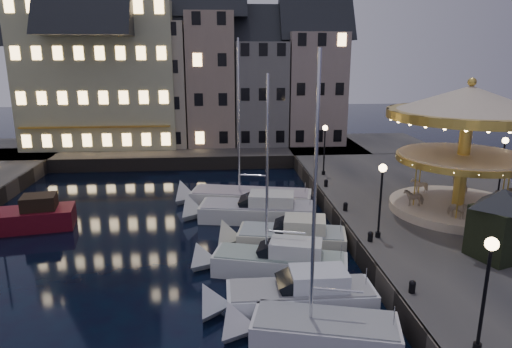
{
  "coord_description": "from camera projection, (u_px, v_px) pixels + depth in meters",
  "views": [
    {
      "loc": [
        -1.42,
        -21.86,
        11.16
      ],
      "look_at": [
        1.0,
        8.0,
        3.2
      ],
      "focal_mm": 32.0,
      "sensor_mm": 36.0,
      "label": 1
    }
  ],
  "objects": [
    {
      "name": "quaywall_n",
      "position": [
        173.0,
        164.0,
        44.59
      ],
      "size": [
        48.0,
        0.15,
        1.3
      ],
      "primitive_type": "cube",
      "color": "#47423A",
      "rests_on": "ground"
    },
    {
      "name": "red_fishing_boat",
      "position": [
        19.0,
        219.0,
        29.64
      ],
      "size": [
        7.42,
        3.68,
        5.83
      ],
      "color": "#5D0B19",
      "rests_on": "ground"
    },
    {
      "name": "hotel_corner",
      "position": [
        102.0,
        66.0,
        49.32
      ],
      "size": [
        17.6,
        9.0,
        16.8
      ],
      "color": "#BEC094",
      "rests_on": "quay_north"
    },
    {
      "name": "streetlamp_c",
      "position": [
        325.0,
        143.0,
        37.53
      ],
      "size": [
        0.44,
        0.44,
        4.17
      ],
      "color": "black",
      "rests_on": "quay_east"
    },
    {
      "name": "motorboat_d",
      "position": [
        284.0,
        238.0,
        26.79
      ],
      "size": [
        7.38,
        3.69,
        2.15
      ],
      "color": "beige",
      "rests_on": "ground"
    },
    {
      "name": "streetlamp_b",
      "position": [
        381.0,
        190.0,
        24.52
      ],
      "size": [
        0.44,
        0.44,
        4.17
      ],
      "color": "black",
      "rests_on": "quay_east"
    },
    {
      "name": "ground",
      "position": [
        249.0,
        272.0,
        24.03
      ],
      "size": [
        160.0,
        160.0,
        0.0
      ],
      "primitive_type": "plane",
      "color": "black",
      "rests_on": "ground"
    },
    {
      "name": "motorboat_c",
      "position": [
        272.0,
        262.0,
        23.62
      ],
      "size": [
        7.92,
        3.88,
        10.53
      ],
      "color": "silver",
      "rests_on": "ground"
    },
    {
      "name": "bollard_a",
      "position": [
        412.0,
        286.0,
        19.32
      ],
      "size": [
        0.3,
        0.3,
        0.57
      ],
      "color": "black",
      "rests_on": "quay_east"
    },
    {
      "name": "carousel",
      "position": [
        467.0,
        126.0,
        27.87
      ],
      "size": [
        9.66,
        9.66,
        8.45
      ],
      "color": "#C6B398",
      "rests_on": "quay_east"
    },
    {
      "name": "motorboat_f",
      "position": [
        244.0,
        198.0,
        34.51
      ],
      "size": [
        10.06,
        4.66,
        13.35
      ],
      "color": "silver",
      "rests_on": "ground"
    },
    {
      "name": "townhouse_nb",
      "position": [
        102.0,
        80.0,
        49.71
      ],
      "size": [
        6.16,
        8.0,
        13.8
      ],
      "color": "slate",
      "rests_on": "quay_north"
    },
    {
      "name": "townhouse_na",
      "position": [
        51.0,
        85.0,
        49.41
      ],
      "size": [
        5.5,
        8.0,
        12.8
      ],
      "color": "gray",
      "rests_on": "quay_north"
    },
    {
      "name": "townhouse_nf",
      "position": [
        313.0,
        79.0,
        51.53
      ],
      "size": [
        6.82,
        8.0,
        13.8
      ],
      "color": "gray",
      "rests_on": "quay_north"
    },
    {
      "name": "bollard_b",
      "position": [
        370.0,
        236.0,
        24.61
      ],
      "size": [
        0.3,
        0.3,
        0.57
      ],
      "color": "black",
      "rests_on": "quay_east"
    },
    {
      "name": "quaywall_e",
      "position": [
        334.0,
        217.0,
        30.11
      ],
      "size": [
        0.15,
        44.0,
        1.3
      ],
      "primitive_type": "cube",
      "color": "#47423A",
      "rests_on": "ground"
    },
    {
      "name": "motorboat_e",
      "position": [
        252.0,
        211.0,
        31.39
      ],
      "size": [
        9.03,
        4.07,
        2.15
      ],
      "color": "silver",
      "rests_on": "ground"
    },
    {
      "name": "quay_north",
      "position": [
        160.0,
        152.0,
        50.21
      ],
      "size": [
        44.0,
        12.0,
        1.3
      ],
      "primitive_type": "cube",
      "color": "#474442",
      "rests_on": "ground"
    },
    {
      "name": "townhouse_ne",
      "position": [
        260.0,
        84.0,
        51.18
      ],
      "size": [
        6.16,
        8.0,
        12.8
      ],
      "color": "slate",
      "rests_on": "quay_north"
    },
    {
      "name": "townhouse_nc",
      "position": [
        158.0,
        75.0,
        50.05
      ],
      "size": [
        6.82,
        8.0,
        14.8
      ],
      "color": "#AFA48B",
      "rests_on": "quay_north"
    },
    {
      "name": "ticket_kiosk",
      "position": [
        502.0,
        211.0,
        22.11
      ],
      "size": [
        3.48,
        3.48,
        4.08
      ],
      "color": "black",
      "rests_on": "quay_east"
    },
    {
      "name": "streetlamp_d",
      "position": [
        503.0,
        158.0,
        32.15
      ],
      "size": [
        0.44,
        0.44,
        4.17
      ],
      "color": "black",
      "rests_on": "quay_east"
    },
    {
      "name": "motorboat_b",
      "position": [
        291.0,
        298.0,
        20.22
      ],
      "size": [
        7.58,
        2.18,
        2.15
      ],
      "color": "silver",
      "rests_on": "ground"
    },
    {
      "name": "bollard_c",
      "position": [
        345.0,
        206.0,
        29.43
      ],
      "size": [
        0.3,
        0.3,
        0.57
      ],
      "color": "black",
      "rests_on": "quay_east"
    },
    {
      "name": "quay_east",
      "position": [
        450.0,
        214.0,
        30.73
      ],
      "size": [
        16.0,
        56.0,
        1.3
      ],
      "primitive_type": "cube",
      "color": "#474442",
      "rests_on": "ground"
    },
    {
      "name": "streetlamp_a",
      "position": [
        487.0,
        279.0,
        14.89
      ],
      "size": [
        0.44,
        0.44,
        4.17
      ],
      "color": "black",
      "rests_on": "quay_east"
    },
    {
      "name": "bollard_d",
      "position": [
        326.0,
        183.0,
        34.73
      ],
      "size": [
        0.3,
        0.3,
        0.57
      ],
      "color": "black",
      "rests_on": "quay_east"
    },
    {
      "name": "motorboat_a",
      "position": [
        310.0,
        331.0,
        17.98
      ],
      "size": [
        6.83,
        3.64,
        11.27
      ],
      "color": "silver",
      "rests_on": "ground"
    },
    {
      "name": "townhouse_nd",
      "position": [
        211.0,
        71.0,
        50.37
      ],
      "size": [
        5.5,
        8.0,
        15.8
      ],
      "color": "gray",
      "rests_on": "quay_north"
    }
  ]
}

